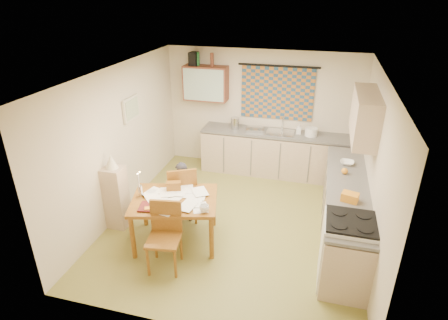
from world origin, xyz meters
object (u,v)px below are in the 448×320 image
(counter_right, at_px, (344,212))
(shelf_stand, at_px, (116,197))
(chair_far, at_px, (182,203))
(stove, at_px, (346,253))
(person, at_px, (182,192))
(counter_back, at_px, (281,154))
(dining_table, at_px, (176,220))

(counter_right, bearing_deg, shelf_stand, -169.77)
(chair_far, bearing_deg, stove, 134.13)
(shelf_stand, bearing_deg, stove, -6.77)
(stove, xyz_separation_m, person, (-2.56, 0.83, 0.05))
(counter_back, relative_size, person, 3.03)
(stove, xyz_separation_m, dining_table, (-2.47, 0.28, -0.12))
(person, bearing_deg, counter_back, -144.32)
(stove, bearing_deg, dining_table, 173.47)
(stove, height_order, person, person)
(chair_far, bearing_deg, shelf_stand, -3.40)
(chair_far, distance_m, shelf_stand, 1.07)
(counter_back, bearing_deg, counter_right, -57.85)
(chair_far, relative_size, shelf_stand, 0.97)
(counter_back, xyz_separation_m, chair_far, (-1.38, -2.12, -0.13))
(stove, relative_size, dining_table, 0.69)
(counter_back, height_order, stove, stove)
(dining_table, bearing_deg, counter_back, 50.19)
(counter_back, bearing_deg, chair_far, -123.16)
(counter_back, height_order, dining_table, counter_back)
(counter_right, height_order, shelf_stand, shelf_stand)
(stove, xyz_separation_m, chair_far, (-2.59, 0.85, -0.18))
(counter_back, bearing_deg, stove, -67.98)
(counter_back, relative_size, dining_table, 2.28)
(counter_back, xyz_separation_m, shelf_stand, (-2.34, -2.55, 0.08))
(dining_table, bearing_deg, person, 84.98)
(counter_back, distance_m, chair_far, 2.53)
(dining_table, bearing_deg, chair_far, 86.67)
(counter_right, xyz_separation_m, dining_table, (-2.47, -0.78, -0.07))
(person, bearing_deg, shelf_stand, 0.90)
(counter_back, xyz_separation_m, dining_table, (-1.27, -2.69, -0.07))
(dining_table, relative_size, person, 1.33)
(dining_table, distance_m, chair_far, 0.58)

